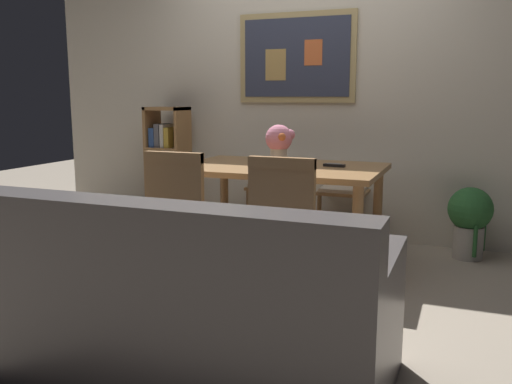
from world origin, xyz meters
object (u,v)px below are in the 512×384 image
object	(u,v)px
bookshelf	(167,172)
tv_remote	(334,165)
dining_table	(281,178)
potted_ivy	(470,218)
dining_chair_near_right	(287,220)
leather_couch	(180,310)
dining_chair_far_right	(347,179)
dining_chair_far_left	(276,175)
dining_chair_near_left	(183,210)
flower_vase	(279,141)

from	to	relation	value
bookshelf	tv_remote	xyz separation A→B (m)	(1.74, -0.59, 0.21)
dining_table	tv_remote	world-z (taller)	tv_remote
potted_ivy	tv_remote	size ratio (longest dim) A/B	3.47
dining_chair_near_right	leather_couch	distance (m)	0.95
leather_couch	tv_remote	size ratio (longest dim) A/B	11.23
dining_chair_far_right	dining_chair_far_left	size ratio (longest dim) A/B	1.00
dining_chair_near_left	dining_chair_far_left	size ratio (longest dim) A/B	1.00
dining_chair_near_right	flower_vase	distance (m)	1.01
dining_table	flower_vase	xyz separation A→B (m)	(-0.02, 0.02, 0.27)
dining_chair_near_right	flower_vase	bearing A→B (deg)	111.88
bookshelf	dining_chair_far_right	bearing A→B (deg)	6.02
dining_chair_near_right	flower_vase	xyz separation A→B (m)	(-0.35, 0.87, 0.38)
dining_chair_near_left	flower_vase	xyz separation A→B (m)	(0.34, 0.84, 0.38)
dining_chair_near_right	bookshelf	size ratio (longest dim) A/B	0.80
dining_chair_near_left	dining_table	bearing A→B (deg)	66.10
dining_chair_far_left	potted_ivy	distance (m)	1.68
leather_couch	tv_remote	bearing A→B (deg)	82.64
dining_chair_far_right	tv_remote	size ratio (longest dim) A/B	5.68
bookshelf	potted_ivy	world-z (taller)	bookshelf
leather_couch	potted_ivy	world-z (taller)	leather_couch
leather_couch	dining_chair_far_right	bearing A→B (deg)	86.27
bookshelf	tv_remote	size ratio (longest dim) A/B	7.11
dining_table	dining_chair_near_right	xyz separation A→B (m)	(0.33, -0.85, -0.11)
tv_remote	dining_table	bearing A→B (deg)	-166.75
dining_chair_near_right	potted_ivy	world-z (taller)	dining_chair_near_right
dining_chair_near_left	tv_remote	world-z (taller)	dining_chair_near_left
dining_chair_near_left	potted_ivy	distance (m)	2.23
flower_vase	tv_remote	bearing A→B (deg)	9.31
bookshelf	dining_table	bearing A→B (deg)	-26.31
potted_ivy	dining_table	bearing A→B (deg)	-153.99
dining_chair_near_left	dining_chair_far_left	xyz separation A→B (m)	(0.03, 1.67, 0.00)
dining_chair_far_right	flower_vase	size ratio (longest dim) A/B	3.05
dining_chair_near_right	dining_table	bearing A→B (deg)	111.06
dining_table	dining_chair_far_left	world-z (taller)	dining_chair_far_left
dining_chair_far_right	potted_ivy	distance (m)	1.05
dining_chair_near_right	tv_remote	world-z (taller)	dining_chair_near_right
dining_chair_far_right	bookshelf	world-z (taller)	bookshelf
dining_table	dining_chair_near_left	size ratio (longest dim) A/B	1.60
dining_table	flower_vase	world-z (taller)	flower_vase
dining_chair_near_left	leather_couch	bearing A→B (deg)	-61.89
dining_chair_far_right	dining_chair_far_left	world-z (taller)	same
dining_table	potted_ivy	xyz separation A→B (m)	(1.31, 0.64, -0.32)
dining_chair_far_left	potted_ivy	world-z (taller)	dining_chair_far_left
dining_chair_near_right	dining_chair_near_left	bearing A→B (deg)	177.42
dining_table	leather_couch	bearing A→B (deg)	-85.56
bookshelf	dining_chair_far_left	bearing A→B (deg)	9.63
dining_table	dining_chair_near_left	world-z (taller)	dining_chair_near_left
dining_table	flower_vase	bearing A→B (deg)	135.53
potted_ivy	flower_vase	xyz separation A→B (m)	(-1.34, -0.62, 0.59)
dining_chair_near_left	dining_chair_near_right	bearing A→B (deg)	-2.58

